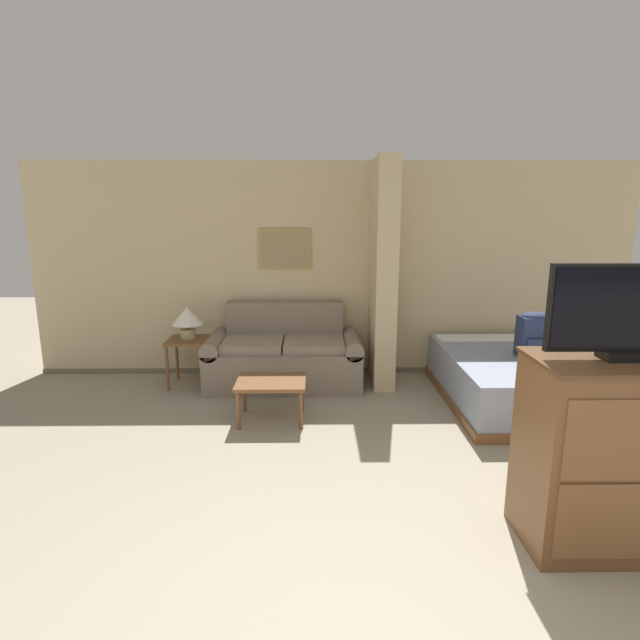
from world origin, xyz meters
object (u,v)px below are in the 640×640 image
at_px(tv_dresser, 610,454).
at_px(tv, 629,312).
at_px(backpack, 534,334).
at_px(bed, 514,378).
at_px(table_lamp, 187,318).
at_px(coffee_table, 271,385).
at_px(couch, 284,356).

bearing_deg(tv_dresser, tv, 90.00).
height_order(tv_dresser, backpack, tv_dresser).
relative_size(tv, bed, 0.46).
relative_size(tv_dresser, tv, 1.28).
relative_size(table_lamp, bed, 0.19).
distance_m(coffee_table, tv, 3.09).
bearing_deg(bed, couch, 166.10).
height_order(couch, tv, tv).
bearing_deg(backpack, tv, -102.66).
xyz_separation_m(tv, backpack, (0.51, 2.25, -0.69)).
distance_m(coffee_table, backpack, 2.75).
bearing_deg(table_lamp, coffee_table, -44.79).
bearing_deg(tv_dresser, backpack, 77.35).
bearing_deg(tv_dresser, coffee_table, 139.26).
relative_size(couch, table_lamp, 4.84).
xyz_separation_m(tv_dresser, bed, (0.38, 2.33, -0.32)).
bearing_deg(couch, coffee_table, -93.51).
xyz_separation_m(table_lamp, tv_dresser, (3.23, -2.92, -0.22)).
bearing_deg(bed, tv, -99.16).
bearing_deg(bed, backpack, -31.23).
height_order(coffee_table, table_lamp, table_lamp).
relative_size(coffee_table, table_lamp, 1.79).
distance_m(coffee_table, bed, 2.60).
xyz_separation_m(couch, coffee_table, (-0.07, -1.06, 0.02)).
xyz_separation_m(tv, bed, (0.38, 2.33, -1.19)).
bearing_deg(backpack, couch, 165.14).
relative_size(couch, bed, 0.90).
bearing_deg(tv_dresser, couch, 125.74).
relative_size(couch, tv, 1.96).
xyz_separation_m(bed, backpack, (0.13, -0.08, 0.51)).
bearing_deg(table_lamp, bed, -9.32).
bearing_deg(table_lamp, tv, -42.10).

